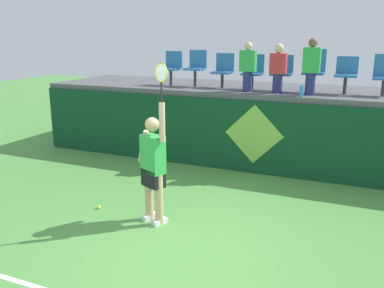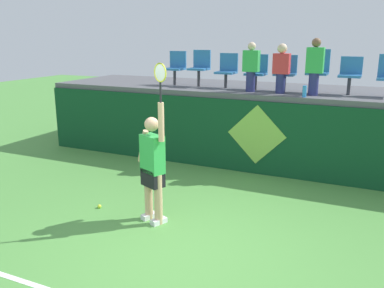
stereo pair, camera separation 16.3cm
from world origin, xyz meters
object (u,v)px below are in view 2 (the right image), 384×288
Objects in this scene: tennis_ball at (99,206)px; spectator_0 at (281,68)px; water_bottle at (304,91)px; stadium_chair_2 at (227,69)px; stadium_chair_0 at (176,66)px; spectator_1 at (251,66)px; stadium_chair_3 at (257,71)px; stadium_chair_6 at (350,73)px; stadium_chair_4 at (286,71)px; stadium_chair_5 at (318,69)px; stadium_chair_1 at (200,66)px; spectator_2 at (315,66)px; tennis_player at (153,165)px.

spectator_0 reaches higher than tennis_ball.
water_bottle is 2.13m from stadium_chair_2.
water_bottle is at bearing -33.13° from spectator_0.
stadium_chair_0 is 0.78× the size of spectator_1.
stadium_chair_3 is 2.00m from stadium_chair_6.
stadium_chair_4 is (-0.57, 0.81, 0.32)m from water_bottle.
stadium_chair_5 reaches higher than stadium_chair_3.
stadium_chair_1 reaches higher than tennis_ball.
stadium_chair_0 reaches higher than stadium_chair_3.
stadium_chair_0 is 4.05m from stadium_chair_6.
spectator_1 reaches higher than stadium_chair_3.
stadium_chair_2 is 0.87× the size of stadium_chair_5.
spectator_1 is 1.34m from spectator_2.
spectator_1 is (0.00, -0.44, 0.12)m from stadium_chair_3.
spectator_0 is (0.66, -0.44, 0.12)m from stadium_chair_3.
stadium_chair_4 is 0.84m from spectator_2.
stadium_chair_6 is (0.66, -0.01, -0.06)m from stadium_chair_5.
stadium_chair_2 is at bearing 0.07° from stadium_chair_1.
spectator_0 reaches higher than water_bottle.
tennis_ball is at bearing -114.47° from spectator_1.
tennis_player is 2.75× the size of stadium_chair_5.
stadium_chair_6 is (0.77, 0.81, 0.33)m from water_bottle.
tennis_ball is 0.06× the size of spectator_2.
stadium_chair_6 is at bearing 12.38° from spectator_1.
spectator_0 is at bearing -17.72° from stadium_chair_2.
tennis_ball is at bearing -92.40° from stadium_chair_1.
tennis_player is 2.19× the size of spectator_2.
spectator_2 is at bearing -33.50° from stadium_chair_4.
stadium_chair_6 is (2.00, -0.01, 0.02)m from stadium_chair_3.
stadium_chair_5 is 0.86× the size of spectator_1.
spectator_0 is at bearing -146.97° from stadium_chair_5.
stadium_chair_0 is 1.34m from stadium_chair_2.
spectator_2 is (1.34, -0.45, 0.17)m from stadium_chair_3.
stadium_chair_3 is (0.72, -0.00, -0.01)m from stadium_chair_2.
spectator_2 is (1.80, 3.49, 1.34)m from tennis_player.
stadium_chair_4 is 1.34m from stadium_chair_6.
stadium_chair_4 is 0.69m from stadium_chair_5.
stadium_chair_2 is at bearing 157.33° from water_bottle.
stadium_chair_1 reaches higher than tennis_player.
tennis_player is 4.12m from stadium_chair_2.
tennis_ball is at bearing -122.79° from spectator_0.
stadium_chair_1 is (0.65, 0.00, 0.02)m from stadium_chair_0.
spectator_1 is at bearing -17.52° from stadium_chair_1.
stadium_chair_5 is at bearing 0.73° from stadium_chair_4.
stadium_chair_3 is at bearing 90.00° from spectator_1.
spectator_1 reaches higher than spectator_0.
spectator_1 is at bearing -179.43° from spectator_0.
spectator_2 reaches higher than stadium_chair_5.
stadium_chair_5 is at bearing 0.15° from stadium_chair_2.
stadium_chair_6 is 2.05m from spectator_1.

